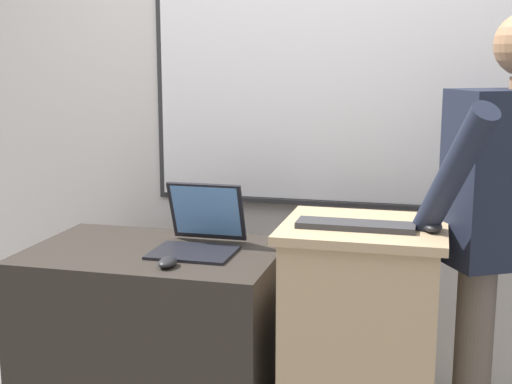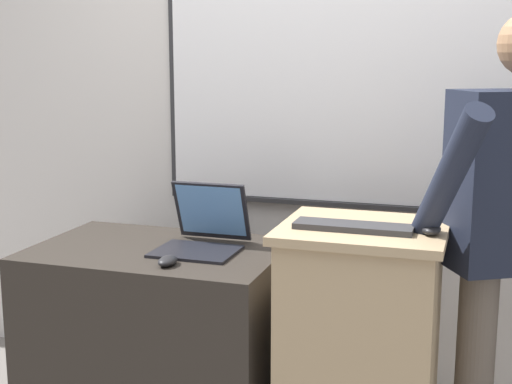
{
  "view_description": "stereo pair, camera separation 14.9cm",
  "coord_description": "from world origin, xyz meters",
  "px_view_note": "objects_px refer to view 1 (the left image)",
  "views": [
    {
      "loc": [
        0.48,
        -1.98,
        1.48
      ],
      "look_at": [
        -0.12,
        0.35,
        1.02
      ],
      "focal_mm": 50.0,
      "sensor_mm": 36.0,
      "label": 1
    },
    {
      "loc": [
        0.62,
        -1.94,
        1.48
      ],
      "look_at": [
        -0.12,
        0.35,
        1.02
      ],
      "focal_mm": 50.0,
      "sensor_mm": 36.0,
      "label": 2
    }
  ],
  "objects_px": {
    "side_desk": "(156,345)",
    "laptop": "(201,229)",
    "computer_mouse_by_keyboard": "(433,227)",
    "lectern_podium": "(360,354)",
    "wireless_keyboard": "(356,225)",
    "computer_mouse_by_laptop": "(168,262)"
  },
  "relations": [
    {
      "from": "wireless_keyboard",
      "to": "computer_mouse_by_laptop",
      "type": "bearing_deg",
      "value": -175.35
    },
    {
      "from": "side_desk",
      "to": "computer_mouse_by_laptop",
      "type": "height_order",
      "value": "computer_mouse_by_laptop"
    },
    {
      "from": "side_desk",
      "to": "laptop",
      "type": "bearing_deg",
      "value": 22.42
    },
    {
      "from": "wireless_keyboard",
      "to": "computer_mouse_by_keyboard",
      "type": "bearing_deg",
      "value": 3.6
    },
    {
      "from": "laptop",
      "to": "wireless_keyboard",
      "type": "relative_size",
      "value": 0.87
    },
    {
      "from": "laptop",
      "to": "computer_mouse_by_laptop",
      "type": "bearing_deg",
      "value": -96.43
    },
    {
      "from": "side_desk",
      "to": "wireless_keyboard",
      "type": "height_order",
      "value": "wireless_keyboard"
    },
    {
      "from": "laptop",
      "to": "computer_mouse_by_laptop",
      "type": "distance_m",
      "value": 0.28
    },
    {
      "from": "laptop",
      "to": "wireless_keyboard",
      "type": "distance_m",
      "value": 0.66
    },
    {
      "from": "lectern_podium",
      "to": "computer_mouse_by_laptop",
      "type": "bearing_deg",
      "value": -170.3
    },
    {
      "from": "lectern_podium",
      "to": "wireless_keyboard",
      "type": "height_order",
      "value": "wireless_keyboard"
    },
    {
      "from": "lectern_podium",
      "to": "side_desk",
      "type": "distance_m",
      "value": 0.81
    },
    {
      "from": "side_desk",
      "to": "computer_mouse_by_keyboard",
      "type": "xyz_separation_m",
      "value": [
        1.02,
        -0.13,
        0.56
      ]
    },
    {
      "from": "lectern_podium",
      "to": "wireless_keyboard",
      "type": "relative_size",
      "value": 2.42
    },
    {
      "from": "side_desk",
      "to": "laptop",
      "type": "height_order",
      "value": "laptop"
    },
    {
      "from": "lectern_podium",
      "to": "laptop",
      "type": "xyz_separation_m",
      "value": [
        -0.63,
        0.16,
        0.37
      ]
    },
    {
      "from": "lectern_podium",
      "to": "computer_mouse_by_keyboard",
      "type": "relative_size",
      "value": 9.31
    },
    {
      "from": "wireless_keyboard",
      "to": "lectern_podium",
      "type": "bearing_deg",
      "value": 69.94
    },
    {
      "from": "lectern_podium",
      "to": "computer_mouse_by_laptop",
      "type": "height_order",
      "value": "lectern_podium"
    },
    {
      "from": "computer_mouse_by_keyboard",
      "to": "lectern_podium",
      "type": "bearing_deg",
      "value": 168.4
    },
    {
      "from": "computer_mouse_by_keyboard",
      "to": "wireless_keyboard",
      "type": "bearing_deg",
      "value": -176.4
    },
    {
      "from": "side_desk",
      "to": "computer_mouse_by_laptop",
      "type": "bearing_deg",
      "value": -55.95
    }
  ]
}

